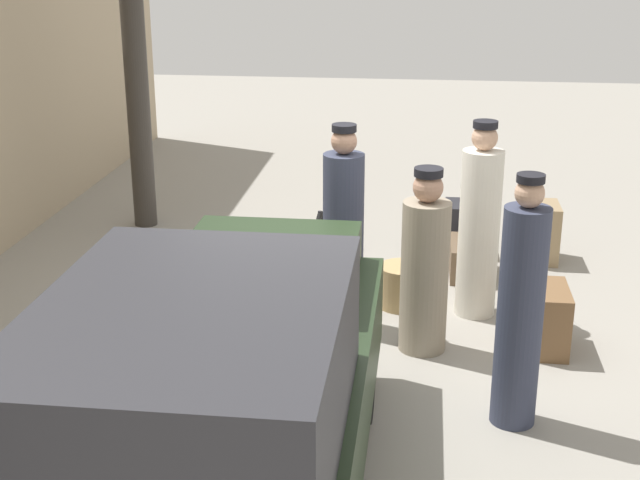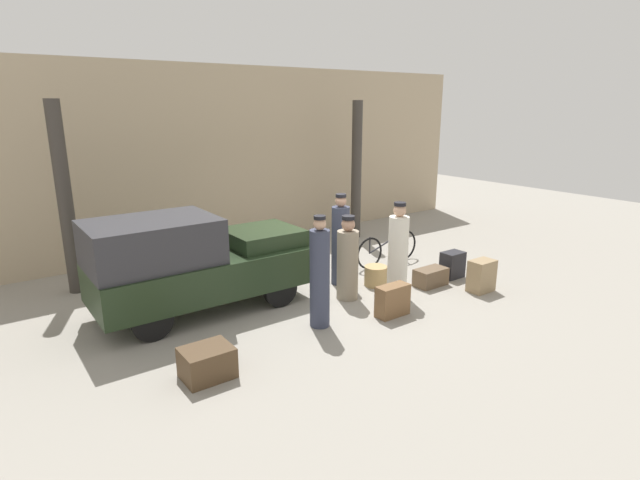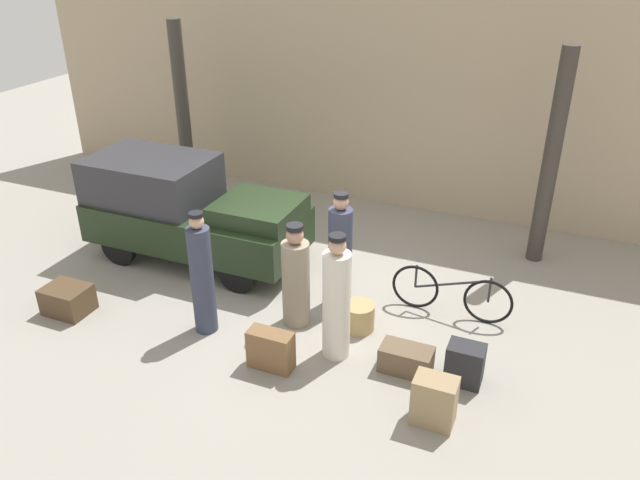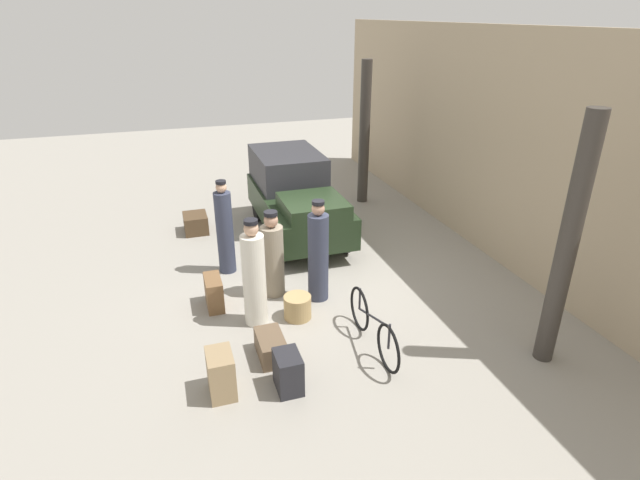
% 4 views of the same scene
% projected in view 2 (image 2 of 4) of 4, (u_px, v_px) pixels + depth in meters
% --- Properties ---
extents(ground_plane, '(30.00, 30.00, 0.00)m').
position_uv_depth(ground_plane, '(318.00, 290.00, 9.91)').
color(ground_plane, gray).
extents(station_building_facade, '(16.00, 0.15, 4.50)m').
position_uv_depth(station_building_facade, '(223.00, 158.00, 12.50)').
color(station_building_facade, tan).
rests_on(station_building_facade, ground).
extents(canopy_pillar_left, '(0.27, 0.27, 3.67)m').
position_uv_depth(canopy_pillar_left, '(65.00, 200.00, 9.35)').
color(canopy_pillar_left, '#38332D').
rests_on(canopy_pillar_left, ground).
extents(canopy_pillar_right, '(0.27, 0.27, 3.67)m').
position_uv_depth(canopy_pillar_right, '(356.00, 171.00, 13.40)').
color(canopy_pillar_right, '#38332D').
rests_on(canopy_pillar_right, ground).
extents(truck, '(3.74, 1.59, 1.76)m').
position_uv_depth(truck, '(192.00, 261.00, 8.65)').
color(truck, black).
rests_on(truck, ground).
extents(bicycle, '(1.82, 0.04, 0.77)m').
position_uv_depth(bicycle, '(388.00, 249.00, 11.39)').
color(bicycle, black).
rests_on(bicycle, ground).
extents(wicker_basket, '(0.46, 0.46, 0.41)m').
position_uv_depth(wicker_basket, '(376.00, 276.00, 10.11)').
color(wicker_basket, tan).
rests_on(wicker_basket, ground).
extents(porter_lifting_near_truck, '(0.33, 0.33, 1.87)m').
position_uv_depth(porter_lifting_near_truck, '(320.00, 276.00, 8.09)').
color(porter_lifting_near_truck, '#33384C').
rests_on(porter_lifting_near_truck, ground).
extents(porter_carrying_trunk, '(0.40, 0.40, 1.60)m').
position_uv_depth(porter_carrying_trunk, '(348.00, 262.00, 9.30)').
color(porter_carrying_trunk, gray).
rests_on(porter_carrying_trunk, ground).
extents(porter_standing_middle, '(0.38, 0.38, 1.84)m').
position_uv_depth(porter_standing_middle, '(398.00, 254.00, 9.35)').
color(porter_standing_middle, silver).
rests_on(porter_standing_middle, ground).
extents(conductor_in_dark_uniform, '(0.36, 0.36, 1.86)m').
position_uv_depth(conductor_in_dark_uniform, '(340.00, 243.00, 10.06)').
color(conductor_in_dark_uniform, '#33384C').
rests_on(conductor_in_dark_uniform, ground).
extents(suitcase_black_upright, '(0.66, 0.53, 0.43)m').
position_uv_depth(suitcase_black_upright, '(207.00, 363.00, 6.69)').
color(suitcase_black_upright, '#4C3823').
rests_on(suitcase_black_upright, ground).
extents(trunk_large_brown, '(0.47, 0.34, 0.56)m').
position_uv_depth(trunk_large_brown, '(452.00, 265.00, 10.57)').
color(trunk_large_brown, '#232328').
rests_on(trunk_large_brown, ground).
extents(trunk_umber_medium, '(0.51, 0.34, 0.63)m').
position_uv_depth(trunk_umber_medium, '(481.00, 276.00, 9.77)').
color(trunk_umber_medium, '#937A56').
rests_on(trunk_umber_medium, ground).
extents(suitcase_small_leather, '(0.61, 0.28, 0.55)m').
position_uv_depth(suitcase_small_leather, '(393.00, 301.00, 8.64)').
color(suitcase_small_leather, brown).
rests_on(suitcase_small_leather, ground).
extents(trunk_wicker_pale, '(0.69, 0.38, 0.36)m').
position_uv_depth(trunk_wicker_pale, '(431.00, 277.00, 10.11)').
color(trunk_wicker_pale, brown).
rests_on(trunk_wicker_pale, ground).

